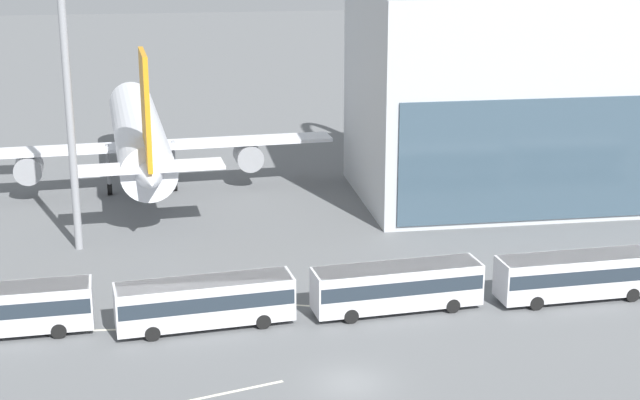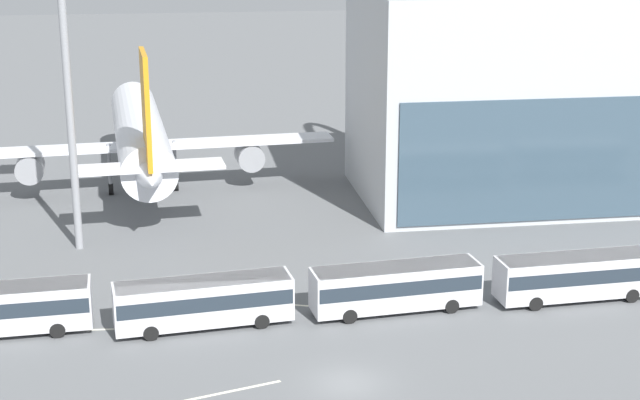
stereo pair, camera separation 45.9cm
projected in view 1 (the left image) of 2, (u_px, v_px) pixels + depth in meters
The scene contains 10 objects.
ground_plane at pixel (350, 383), 56.84m from camera, with size 440.00×440.00×0.00m, color slate.
airliner_at_gate_near at pixel (139, 136), 94.39m from camera, with size 37.49×38.55×15.53m.
airliner_at_gate_far at pixel (588, 115), 104.76m from camera, with size 38.51×35.97×14.96m.
shuttle_bus_0 at pixel (0, 308), 62.72m from camera, with size 11.76×3.37×3.24m.
shuttle_bus_1 at pixel (205, 300), 63.97m from camera, with size 11.85×3.98×3.24m.
shuttle_bus_2 at pixel (397, 285), 66.59m from camera, with size 11.83×3.79×3.24m.
shuttle_bus_3 at pixel (578, 274), 68.64m from camera, with size 11.76×3.36×3.24m.
floodlight_mast at pixel (62, 16), 74.22m from camera, with size 3.14×3.14×26.73m.
lane_stripe_0 at pixel (84, 331), 63.91m from camera, with size 6.81×0.25×0.01m, color silver.
lane_stripe_2 at pixel (294, 305), 68.12m from camera, with size 7.60×0.25×0.01m, color silver.
Camera 1 is at (-9.82, -50.59, 26.29)m, focal length 55.00 mm.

